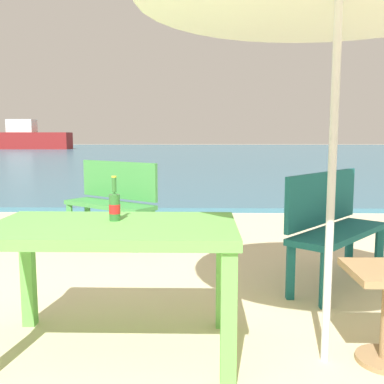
{
  "coord_description": "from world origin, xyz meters",
  "views": [
    {
      "loc": [
        -0.28,
        -2.13,
        1.26
      ],
      "look_at": [
        -0.39,
        3.0,
        0.6
      ],
      "focal_mm": 41.43,
      "sensor_mm": 36.0,
      "label": 1
    }
  ],
  "objects": [
    {
      "name": "beer_bottle_amber",
      "position": [
        -0.79,
        0.42,
        0.85
      ],
      "size": [
        0.07,
        0.07,
        0.26
      ],
      "color": "#2D662D",
      "rests_on": "picnic_table_green"
    },
    {
      "name": "ground_plane",
      "position": [
        0.0,
        0.0,
        0.0
      ],
      "size": [
        120.0,
        120.0,
        0.0
      ],
      "primitive_type": "plane",
      "color": "beige"
    },
    {
      "name": "swimmer_person",
      "position": [
        -2.01,
        10.43,
        0.24
      ],
      "size": [
        0.34,
        0.34,
        0.41
      ],
      "color": "tan",
      "rests_on": "sea_water"
    },
    {
      "name": "sea_water",
      "position": [
        0.0,
        30.0,
        0.04
      ],
      "size": [
        120.0,
        50.0,
        0.08
      ],
      "primitive_type": "cube",
      "color": "#386B84",
      "rests_on": "ground_plane"
    },
    {
      "name": "bench_green_right",
      "position": [
        -1.32,
        3.02,
        0.54
      ],
      "size": [
        1.19,
        0.99,
        0.95
      ],
      "color": "#3D8C42",
      "rests_on": "ground_plane"
    },
    {
      "name": "bench_teal_center",
      "position": [
        0.82,
        1.55,
        0.54
      ],
      "size": [
        1.06,
        1.14,
        0.95
      ],
      "color": "#196066",
      "rests_on": "ground_plane"
    },
    {
      "name": "boat_ferry",
      "position": [
        -15.26,
        36.07,
        0.99
      ],
      "size": [
        6.97,
        1.9,
        2.54
      ],
      "color": "maroon",
      "rests_on": "sea_water"
    },
    {
      "name": "picnic_table_green",
      "position": [
        -0.78,
        0.33,
        0.65
      ],
      "size": [
        1.4,
        0.8,
        0.76
      ],
      "color": "#60B24C",
      "rests_on": "ground_plane"
    }
  ]
}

